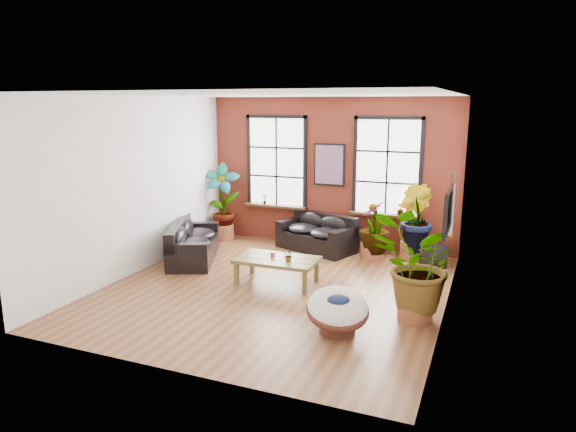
# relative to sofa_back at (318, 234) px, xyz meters

# --- Properties ---
(room) EXTENTS (6.04, 6.54, 3.54)m
(room) POSITION_rel_sofa_back_xyz_m (0.12, -2.60, 1.37)
(room) COLOR brown
(room) RESTS_ON ground
(sofa_back) EXTENTS (1.99, 1.45, 0.83)m
(sofa_back) POSITION_rel_sofa_back_xyz_m (0.00, 0.00, 0.00)
(sofa_back) COLOR black
(sofa_back) RESTS_ON ground
(sofa_left) EXTENTS (1.60, 2.24, 0.82)m
(sofa_left) POSITION_rel_sofa_back_xyz_m (-2.31, -1.77, -0.00)
(sofa_left) COLOR black
(sofa_left) RESTS_ON ground
(coffee_table) EXTENTS (1.55, 0.91, 0.59)m
(coffee_table) POSITION_rel_sofa_back_xyz_m (0.02, -2.47, 0.06)
(coffee_table) COLOR brown
(coffee_table) RESTS_ON ground
(papasan_chair) EXTENTS (1.24, 1.24, 0.70)m
(papasan_chair) POSITION_rel_sofa_back_xyz_m (1.71, -4.12, -0.01)
(papasan_chair) COLOR #4F261C
(papasan_chair) RESTS_ON ground
(poster) EXTENTS (0.74, 0.06, 0.98)m
(poster) POSITION_rel_sofa_back_xyz_m (0.12, 0.44, 1.58)
(poster) COLOR black
(poster) RESTS_ON room
(tv_wall_unit) EXTENTS (0.13, 1.86, 1.20)m
(tv_wall_unit) POSITION_rel_sofa_back_xyz_m (3.05, -2.15, 1.17)
(tv_wall_unit) COLOR black
(tv_wall_unit) RESTS_ON room
(media_box) EXTENTS (0.67, 0.61, 0.47)m
(media_box) POSITION_rel_sofa_back_xyz_m (2.62, -0.23, -0.14)
(media_box) COLOR black
(media_box) RESTS_ON ground
(pot_back_left) EXTENTS (0.65, 0.65, 0.37)m
(pot_back_left) POSITION_rel_sofa_back_xyz_m (-2.49, -0.01, -0.19)
(pot_back_left) COLOR brown
(pot_back_left) RESTS_ON ground
(pot_back_right) EXTENTS (0.56, 0.56, 0.38)m
(pot_back_right) POSITION_rel_sofa_back_xyz_m (2.16, 0.11, -0.19)
(pot_back_right) COLOR brown
(pot_back_right) RESTS_ON ground
(pot_right_wall) EXTENTS (0.70, 0.70, 0.40)m
(pot_right_wall) POSITION_rel_sofa_back_xyz_m (2.72, -3.23, -0.17)
(pot_right_wall) COLOR brown
(pot_right_wall) RESTS_ON ground
(pot_mid) EXTENTS (0.60, 0.60, 0.38)m
(pot_mid) POSITION_rel_sofa_back_xyz_m (1.34, -0.21, -0.18)
(pot_mid) COLOR brown
(pot_mid) RESTS_ON ground
(floor_plant_back_left) EXTENTS (1.10, 0.94, 1.76)m
(floor_plant_back_left) POSITION_rel_sofa_back_xyz_m (-2.52, 0.00, 0.66)
(floor_plant_back_left) COLOR #1A6019
(floor_plant_back_left) RESTS_ON ground
(floor_plant_back_right) EXTENTS (1.04, 1.06, 1.50)m
(floor_plant_back_right) POSITION_rel_sofa_back_xyz_m (2.18, 0.12, 0.52)
(floor_plant_back_right) COLOR #1A6019
(floor_plant_back_right) RESTS_ON ground
(floor_plant_right_wall) EXTENTS (1.74, 1.68, 1.49)m
(floor_plant_right_wall) POSITION_rel_sofa_back_xyz_m (2.69, -3.24, 0.53)
(floor_plant_right_wall) COLOR #1A6019
(floor_plant_right_wall) RESTS_ON ground
(floor_plant_mid) EXTENTS (0.78, 0.78, 1.19)m
(floor_plant_mid) POSITION_rel_sofa_back_xyz_m (1.38, -0.24, 0.36)
(floor_plant_mid) COLOR #1A6019
(floor_plant_mid) RESTS_ON ground
(table_plant) EXTENTS (0.22, 0.20, 0.23)m
(table_plant) POSITION_rel_sofa_back_xyz_m (0.31, -2.57, 0.24)
(table_plant) COLOR #1A6019
(table_plant) RESTS_ON coffee_table
(sill_plant_left) EXTENTS (0.17, 0.17, 0.27)m
(sill_plant_left) POSITION_rel_sofa_back_xyz_m (-1.53, 0.39, 0.66)
(sill_plant_left) COLOR #1A6019
(sill_plant_left) RESTS_ON room
(sill_plant_right) EXTENTS (0.19, 0.19, 0.27)m
(sill_plant_right) POSITION_rel_sofa_back_xyz_m (1.82, 0.39, 0.66)
(sill_plant_right) COLOR #1A6019
(sill_plant_right) RESTS_ON room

